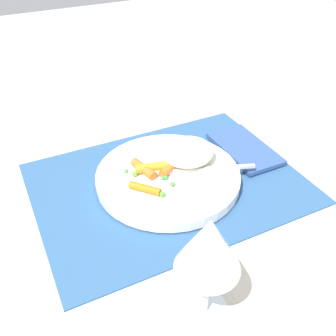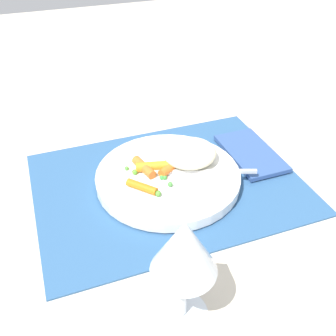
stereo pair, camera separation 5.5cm
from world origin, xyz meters
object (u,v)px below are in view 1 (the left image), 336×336
object	(u,v)px
wine_glass	(209,248)
rice_mound	(187,152)
plate	(168,177)
napkin	(245,148)
fork	(188,170)
carrot_portion	(151,172)

from	to	relation	value
wine_glass	rice_mound	bearing A→B (deg)	-114.32
plate	napkin	world-z (taller)	plate
plate	fork	world-z (taller)	fork
carrot_portion	wine_glass	bearing A→B (deg)	80.57
plate	fork	distance (m)	0.04
plate	napkin	bearing A→B (deg)	-172.90
carrot_portion	wine_glass	xyz separation A→B (m)	(0.04, 0.25, 0.08)
plate	napkin	size ratio (longest dim) A/B	1.66
rice_mound	fork	world-z (taller)	rice_mound
rice_mound	wine_glass	distance (m)	0.29
rice_mound	wine_glass	size ratio (longest dim) A/B	0.61
fork	napkin	bearing A→B (deg)	-166.68
plate	wine_glass	bearing A→B (deg)	73.69
rice_mound	fork	bearing A→B (deg)	64.67
fork	napkin	size ratio (longest dim) A/B	1.23
carrot_portion	rice_mound	bearing A→B (deg)	-169.71
plate	fork	xyz separation A→B (m)	(-0.03, 0.01, 0.01)
fork	wine_glass	xyz separation A→B (m)	(0.10, 0.23, 0.09)
plate	carrot_portion	size ratio (longest dim) A/B	2.48
wine_glass	napkin	bearing A→B (deg)	-132.99
plate	wine_glass	xyz separation A→B (m)	(0.07, 0.24, 0.10)
carrot_portion	wine_glass	size ratio (longest dim) A/B	0.64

